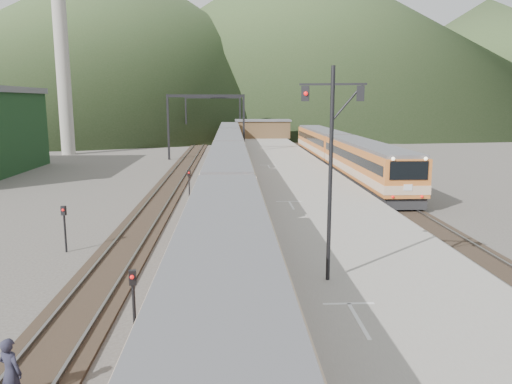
{
  "coord_description": "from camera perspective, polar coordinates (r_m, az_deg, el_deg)",
  "views": [
    {
      "loc": [
        0.21,
        -7.19,
        7.18
      ],
      "look_at": [
        1.62,
        21.11,
        2.0
      ],
      "focal_mm": 35.0,
      "sensor_mm": 36.0,
      "label": 1
    }
  ],
  "objects": [
    {
      "name": "track_main",
      "position": [
        47.72,
        -3.08,
        1.77
      ],
      "size": [
        2.6,
        200.0,
        0.23
      ],
      "color": "black",
      "rests_on": "ground"
    },
    {
      "name": "track_far",
      "position": [
        48.01,
        -9.06,
        1.71
      ],
      "size": [
        2.6,
        200.0,
        0.23
      ],
      "color": "black",
      "rests_on": "ground"
    },
    {
      "name": "track_second",
      "position": [
        49.04,
        10.48,
        1.84
      ],
      "size": [
        2.6,
        200.0,
        0.23
      ],
      "color": "black",
      "rests_on": "ground"
    },
    {
      "name": "platform",
      "position": [
        46.0,
        3.9,
        1.98
      ],
      "size": [
        8.0,
        100.0,
        1.0
      ],
      "primitive_type": "cube",
      "color": "gray",
      "rests_on": "ground"
    },
    {
      "name": "gantry_near",
      "position": [
        62.29,
        -5.75,
        8.84
      ],
      "size": [
        9.55,
        0.25,
        8.0
      ],
      "color": "black",
      "rests_on": "ground"
    },
    {
      "name": "gantry_far",
      "position": [
        87.26,
        -4.94,
        9.27
      ],
      "size": [
        9.55,
        0.25,
        8.0
      ],
      "color": "black",
      "rests_on": "ground"
    },
    {
      "name": "smokestack",
      "position": [
        73.09,
        -21.38,
        15.81
      ],
      "size": [
        1.8,
        1.8,
        30.0
      ],
      "primitive_type": "cylinder",
      "color": "#9E998E",
      "rests_on": "ground"
    },
    {
      "name": "station_shed",
      "position": [
        85.48,
        0.76,
        7.26
      ],
      "size": [
        9.4,
        4.4,
        3.1
      ],
      "color": "brown",
      "rests_on": "platform"
    },
    {
      "name": "hill_a",
      "position": [
        202.54,
        -14.92,
        16.49
      ],
      "size": [
        180.0,
        180.0,
        60.0
      ],
      "primitive_type": "cone",
      "color": "#2C421E",
      "rests_on": "ground"
    },
    {
      "name": "hill_b",
      "position": [
        240.97,
        4.47,
        17.55
      ],
      "size": [
        220.0,
        220.0,
        75.0
      ],
      "primitive_type": "cone",
      "color": "#2C421E",
      "rests_on": "ground"
    },
    {
      "name": "hill_c",
      "position": [
        244.02,
        24.62,
        13.63
      ],
      "size": [
        160.0,
        160.0,
        50.0
      ],
      "primitive_type": "cone",
      "color": "#2C421E",
      "rests_on": "ground"
    },
    {
      "name": "main_train",
      "position": [
        43.83,
        -3.12,
        3.54
      ],
      "size": [
        2.88,
        78.91,
        3.51
      ],
      "color": "tan",
      "rests_on": "track_main"
    },
    {
      "name": "second_train",
      "position": [
        53.0,
        9.48,
        4.69
      ],
      "size": [
        3.03,
        41.24,
        3.7
      ],
      "color": "#C46A2C",
      "rests_on": "track_second"
    },
    {
      "name": "signal_mast",
      "position": [
        16.96,
        8.57,
        4.39
      ],
      "size": [
        2.14,
        0.71,
        7.32
      ],
      "color": "black",
      "rests_on": "platform"
    },
    {
      "name": "short_signal_a",
      "position": [
        15.56,
        -13.82,
        -11.5
      ],
      "size": [
        0.25,
        0.2,
        2.27
      ],
      "color": "black",
      "rests_on": "ground"
    },
    {
      "name": "short_signal_b",
      "position": [
        36.38,
        -7.65,
        1.23
      ],
      "size": [
        0.26,
        0.23,
        2.27
      ],
      "color": "black",
      "rests_on": "ground"
    },
    {
      "name": "short_signal_c",
      "position": [
        25.53,
        -21.05,
        -3.28
      ],
      "size": [
        0.25,
        0.21,
        2.27
      ],
      "color": "black",
      "rests_on": "ground"
    },
    {
      "name": "worker",
      "position": [
        13.8,
        -26.25,
        -18.01
      ],
      "size": [
        0.75,
        0.65,
        1.73
      ],
      "primitive_type": "imported",
      "rotation": [
        0.0,
        0.0,
        2.69
      ],
      "color": "#212131",
      "rests_on": "ground"
    }
  ]
}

